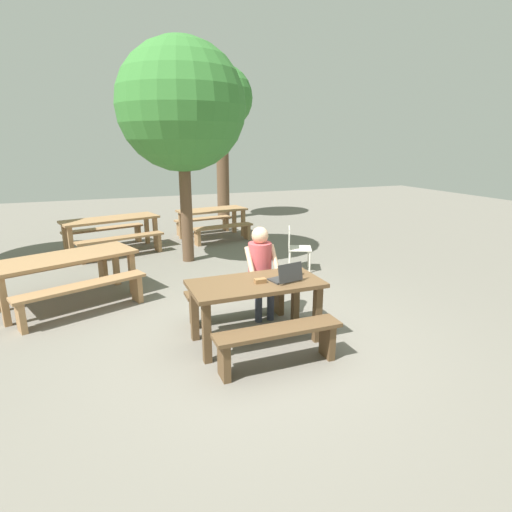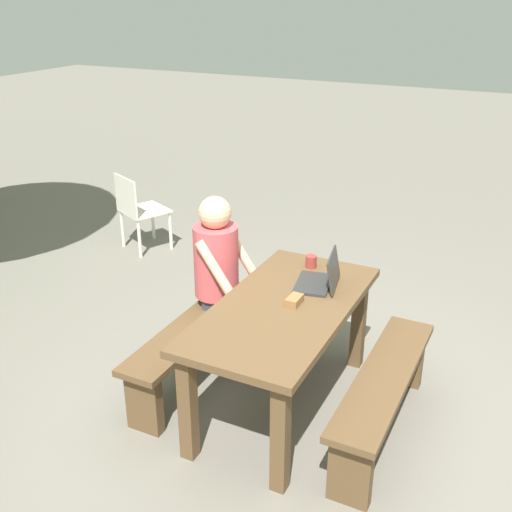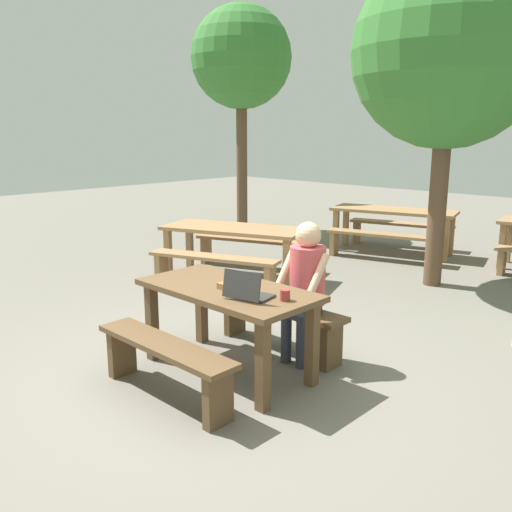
{
  "view_description": "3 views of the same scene",
  "coord_description": "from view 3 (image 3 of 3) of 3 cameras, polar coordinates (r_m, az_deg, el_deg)",
  "views": [
    {
      "loc": [
        -1.71,
        -4.39,
        2.41
      ],
      "look_at": [
        0.1,
        0.25,
        1.03
      ],
      "focal_mm": 28.79,
      "sensor_mm": 36.0,
      "label": 1
    },
    {
      "loc": [
        -3.18,
        -1.38,
        2.64
      ],
      "look_at": [
        0.1,
        0.25,
        1.03
      ],
      "focal_mm": 43.11,
      "sensor_mm": 36.0,
      "label": 2
    },
    {
      "loc": [
        3.32,
        -3.1,
        2.1
      ],
      "look_at": [
        0.1,
        0.25,
        1.03
      ],
      "focal_mm": 38.43,
      "sensor_mm": 36.0,
      "label": 3
    }
  ],
  "objects": [
    {
      "name": "ground_plane",
      "position": [
        5.0,
        -2.91,
        -11.85
      ],
      "size": [
        30.0,
        30.0,
        0.0
      ],
      "primitive_type": "plane",
      "color": "slate"
    },
    {
      "name": "picnic_table_front",
      "position": [
        4.77,
        -3.0,
        -4.74
      ],
      "size": [
        1.61,
        0.8,
        0.78
      ],
      "color": "brown",
      "rests_on": "ground"
    },
    {
      "name": "bench_near",
      "position": [
        4.47,
        -9.48,
        -10.43
      ],
      "size": [
        1.45,
        0.3,
        0.47
      ],
      "color": "brown",
      "rests_on": "ground"
    },
    {
      "name": "bench_far",
      "position": [
        5.33,
        2.45,
        -6.31
      ],
      "size": [
        1.45,
        0.3,
        0.47
      ],
      "color": "brown",
      "rests_on": "ground"
    },
    {
      "name": "laptop",
      "position": [
        4.39,
        -0.92,
        -3.72
      ],
      "size": [
        0.39,
        0.33,
        0.24
      ],
      "rotation": [
        0.0,
        0.0,
        3.34
      ],
      "color": "#2D2D2D",
      "rests_on": "picnic_table_front"
    },
    {
      "name": "small_pouch",
      "position": [
        4.66,
        -3.2,
        -3.18
      ],
      "size": [
        0.14,
        0.08,
        0.05
      ],
      "color": "olive",
      "rests_on": "picnic_table_front"
    },
    {
      "name": "coffee_mug",
      "position": [
        4.35,
        3.04,
        -4.08
      ],
      "size": [
        0.08,
        0.08,
        0.09
      ],
      "color": "#99332D",
      "rests_on": "picnic_table_front"
    },
    {
      "name": "person_seated",
      "position": [
        4.98,
        5.14,
        -2.48
      ],
      "size": [
        0.44,
        0.42,
        1.3
      ],
      "color": "#333847",
      "rests_on": "ground"
    },
    {
      "name": "picnic_table_rear",
      "position": [
        7.85,
        -2.29,
        2.29
      ],
      "size": [
        2.2,
        1.49,
        0.75
      ],
      "rotation": [
        0.0,
        0.0,
        0.36
      ],
      "color": "#9E754C",
      "rests_on": "ground"
    },
    {
      "name": "bench_rear_south",
      "position": [
        7.34,
        -4.46,
        -0.84
      ],
      "size": [
        1.82,
        0.93,
        0.47
      ],
      "rotation": [
        0.0,
        0.0,
        0.36
      ],
      "color": "#9E754C",
      "rests_on": "ground"
    },
    {
      "name": "bench_rear_north",
      "position": [
        8.5,
        -0.37,
        1.11
      ],
      "size": [
        1.82,
        0.93,
        0.47
      ],
      "rotation": [
        0.0,
        0.0,
        0.36
      ],
      "color": "#9E754C",
      "rests_on": "ground"
    },
    {
      "name": "picnic_table_distant",
      "position": [
        9.76,
        14.09,
        4.08
      ],
      "size": [
        2.19,
        1.25,
        0.77
      ],
      "rotation": [
        0.0,
        0.0,
        0.27
      ],
      "color": "#9E754C",
      "rests_on": "ground"
    },
    {
      "name": "bench_distant_south",
      "position": [
        9.23,
        13.01,
        1.66
      ],
      "size": [
        1.88,
        0.78,
        0.45
      ],
      "rotation": [
        0.0,
        0.0,
        0.27
      ],
      "color": "#9E754C",
      "rests_on": "ground"
    },
    {
      "name": "bench_distant_north",
      "position": [
        10.39,
        14.85,
        2.81
      ],
      "size": [
        1.88,
        0.78,
        0.45
      ],
      "rotation": [
        0.0,
        0.0,
        0.27
      ],
      "color": "#9E754C",
      "rests_on": "ground"
    },
    {
      "name": "tree_left",
      "position": [
        11.69,
        -1.54,
        19.81
      ],
      "size": [
        2.04,
        2.04,
        4.55
      ],
      "color": "brown",
      "rests_on": "ground"
    },
    {
      "name": "tree_right",
      "position": [
        7.81,
        19.44,
        19.42
      ],
      "size": [
        2.49,
        2.49,
        4.33
      ],
      "color": "brown",
      "rests_on": "ground"
    }
  ]
}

